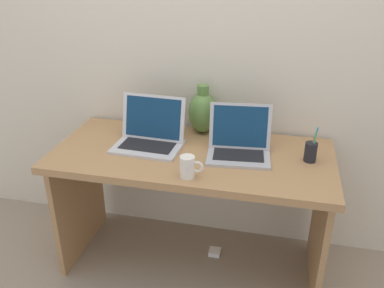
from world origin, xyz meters
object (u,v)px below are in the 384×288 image
(laptop_right, at_px, (239,142))
(coffee_mug, at_px, (188,167))
(pen_cup, at_px, (311,151))
(green_vase, at_px, (203,112))
(power_brick, at_px, (215,252))
(laptop_left, at_px, (150,133))

(laptop_right, bearing_deg, coffee_mug, -124.19)
(laptop_right, bearing_deg, pen_cup, -0.92)
(green_vase, bearing_deg, laptop_right, -43.70)
(power_brick, bearing_deg, green_vase, 124.03)
(laptop_left, height_order, laptop_right, laptop_left)
(laptop_left, distance_m, coffee_mug, 0.41)
(laptop_right, relative_size, coffee_mug, 3.07)
(laptop_left, distance_m, power_brick, 0.88)
(laptop_right, bearing_deg, power_brick, 157.36)
(laptop_left, distance_m, pen_cup, 0.85)
(green_vase, distance_m, pen_cup, 0.65)
(laptop_right, xyz_separation_m, coffee_mug, (-0.20, -0.30, -0.01))
(pen_cup, relative_size, power_brick, 2.71)
(pen_cup, bearing_deg, coffee_mug, -152.58)
(green_vase, bearing_deg, pen_cup, -21.43)
(laptop_right, distance_m, power_brick, 0.80)
(coffee_mug, bearing_deg, green_vase, 94.17)
(laptop_left, xyz_separation_m, laptop_right, (0.49, -0.00, -0.00))
(coffee_mug, bearing_deg, laptop_left, 133.17)
(green_vase, height_order, coffee_mug, green_vase)
(laptop_left, bearing_deg, laptop_right, -0.25)
(green_vase, bearing_deg, laptop_left, -136.79)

